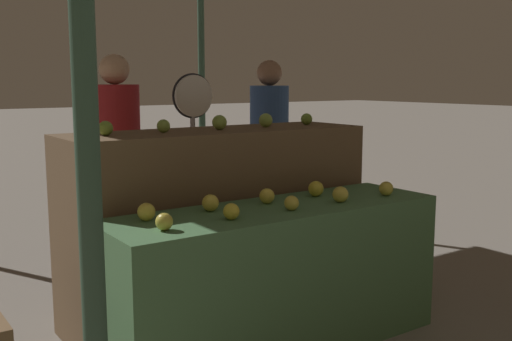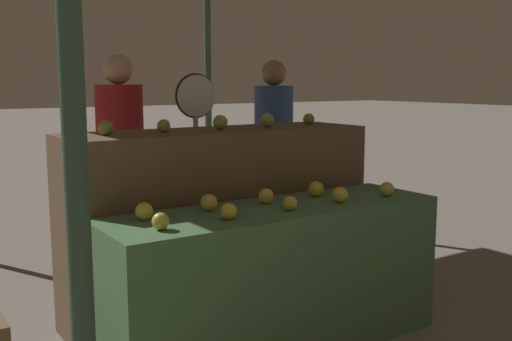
% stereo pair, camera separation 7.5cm
% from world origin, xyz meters
% --- Properties ---
extents(display_counter_front, '(1.87, 0.55, 0.77)m').
position_xyz_m(display_counter_front, '(0.00, 0.00, 0.39)').
color(display_counter_front, '#4C7A4C').
rests_on(display_counter_front, ground_plane).
extents(display_counter_back, '(1.87, 0.55, 1.14)m').
position_xyz_m(display_counter_back, '(0.00, 0.60, 0.57)').
color(display_counter_back, brown).
rests_on(display_counter_back, ground_plane).
extents(apple_front_0, '(0.08, 0.08, 0.08)m').
position_xyz_m(apple_front_0, '(-0.71, -0.11, 0.81)').
color(apple_front_0, gold).
rests_on(apple_front_0, display_counter_front).
extents(apple_front_1, '(0.08, 0.08, 0.08)m').
position_xyz_m(apple_front_1, '(-0.35, -0.10, 0.81)').
color(apple_front_1, gold).
rests_on(apple_front_1, display_counter_front).
extents(apple_front_2, '(0.08, 0.08, 0.08)m').
position_xyz_m(apple_front_2, '(0.01, -0.10, 0.81)').
color(apple_front_2, gold).
rests_on(apple_front_2, display_counter_front).
extents(apple_front_3, '(0.09, 0.09, 0.09)m').
position_xyz_m(apple_front_3, '(0.35, -0.10, 0.82)').
color(apple_front_3, gold).
rests_on(apple_front_3, display_counter_front).
extents(apple_front_4, '(0.08, 0.08, 0.08)m').
position_xyz_m(apple_front_4, '(0.70, -0.10, 0.81)').
color(apple_front_4, gold).
rests_on(apple_front_4, display_counter_front).
extents(apple_front_5, '(0.09, 0.09, 0.09)m').
position_xyz_m(apple_front_5, '(-0.69, 0.11, 0.82)').
color(apple_front_5, yellow).
rests_on(apple_front_5, display_counter_front).
extents(apple_front_6, '(0.09, 0.09, 0.09)m').
position_xyz_m(apple_front_6, '(-0.34, 0.11, 0.82)').
color(apple_front_6, yellow).
rests_on(apple_front_6, display_counter_front).
extents(apple_front_7, '(0.08, 0.08, 0.08)m').
position_xyz_m(apple_front_7, '(0.01, 0.10, 0.81)').
color(apple_front_7, yellow).
rests_on(apple_front_7, display_counter_front).
extents(apple_front_8, '(0.09, 0.09, 0.09)m').
position_xyz_m(apple_front_8, '(0.36, 0.11, 0.82)').
color(apple_front_8, gold).
rests_on(apple_front_8, display_counter_front).
extents(apple_back_0, '(0.08, 0.08, 0.08)m').
position_xyz_m(apple_back_0, '(-0.69, 0.60, 1.18)').
color(apple_back_0, '#7AA338').
rests_on(apple_back_0, display_counter_back).
extents(apple_back_1, '(0.08, 0.08, 0.08)m').
position_xyz_m(apple_back_1, '(-0.36, 0.59, 1.18)').
color(apple_back_1, '#8EB247').
rests_on(apple_back_1, display_counter_back).
extents(apple_back_2, '(0.09, 0.09, 0.09)m').
position_xyz_m(apple_back_2, '(0.01, 0.59, 1.18)').
color(apple_back_2, '#8EB247').
rests_on(apple_back_2, display_counter_back).
extents(apple_back_3, '(0.09, 0.09, 0.09)m').
position_xyz_m(apple_back_3, '(0.35, 0.59, 1.18)').
color(apple_back_3, '#8EB247').
rests_on(apple_back_3, display_counter_back).
extents(apple_back_4, '(0.08, 0.08, 0.08)m').
position_xyz_m(apple_back_4, '(0.69, 0.61, 1.18)').
color(apple_back_4, '#7AA338').
rests_on(apple_back_4, display_counter_back).
extents(produce_scale, '(0.31, 0.20, 1.48)m').
position_xyz_m(produce_scale, '(0.20, 1.26, 1.09)').
color(produce_scale, '#99999E').
rests_on(produce_scale, ground_plane).
extents(person_vendor_at_scale, '(0.40, 0.40, 1.61)m').
position_xyz_m(person_vendor_at_scale, '(-0.24, 1.58, 0.93)').
color(person_vendor_at_scale, '#2D2D38').
rests_on(person_vendor_at_scale, ground_plane).
extents(person_customer_left, '(0.44, 0.44, 1.60)m').
position_xyz_m(person_customer_left, '(1.11, 1.60, 0.93)').
color(person_customer_left, '#2D2D38').
rests_on(person_customer_left, ground_plane).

